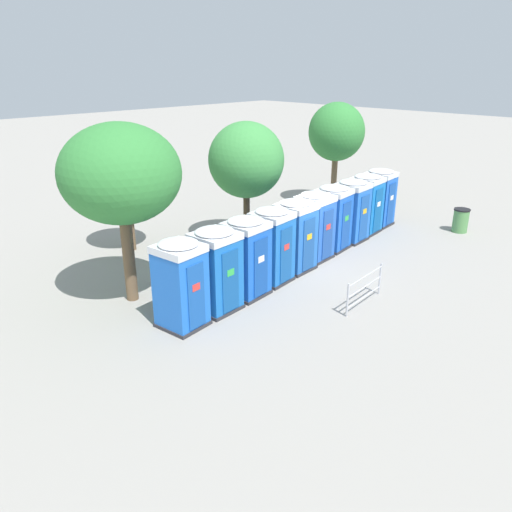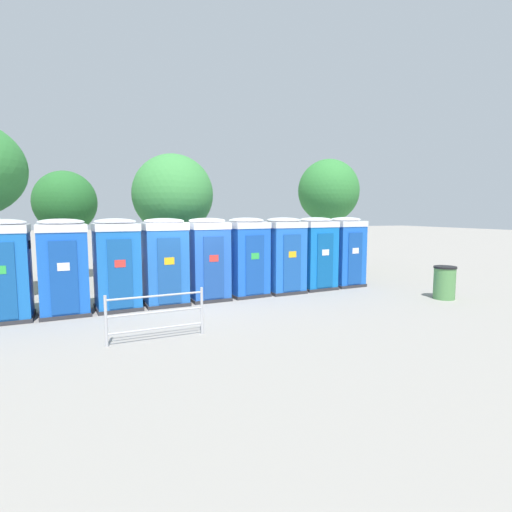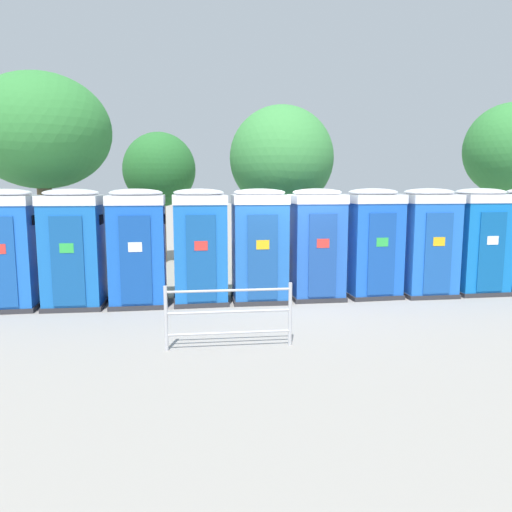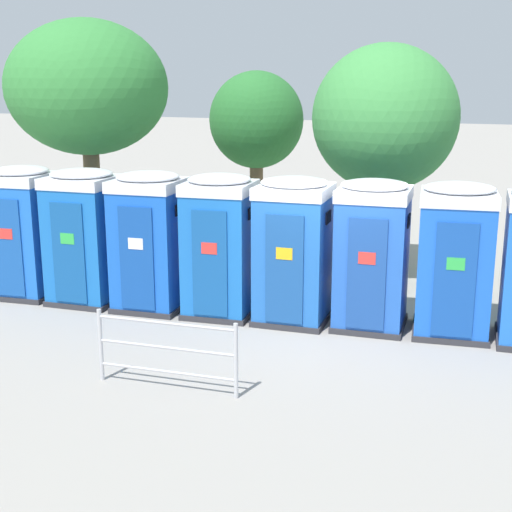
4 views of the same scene
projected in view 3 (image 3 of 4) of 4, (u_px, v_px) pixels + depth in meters
The scene contains 15 objects.
ground_plane at pixel (289, 300), 11.40m from camera, with size 120.00×120.00×0.00m, color gray.
portapotty_0 at pixel (8, 249), 10.54m from camera, with size 1.29×1.32×2.54m.
portapotty_1 at pixel (74, 248), 10.68m from camera, with size 1.32×1.28×2.54m.
portapotty_2 at pixel (138, 247), 10.85m from camera, with size 1.33×1.31×2.54m.
portapotty_3 at pixel (200, 246), 11.07m from camera, with size 1.32×1.33×2.54m.
portapotty_4 at pixel (259, 245), 11.25m from camera, with size 1.31×1.28×2.54m.
portapotty_5 at pixel (316, 243), 11.51m from camera, with size 1.29×1.29×2.54m.
portapotty_6 at pixel (371, 242), 11.73m from camera, with size 1.37×1.35×2.54m.
portapotty_7 at pixel (427, 242), 11.84m from camera, with size 1.33×1.30×2.54m.
portapotty_8 at pixel (478, 240), 12.09m from camera, with size 1.35×1.32×2.54m.
street_tree_0 at pixel (510, 151), 15.55m from camera, with size 2.78×2.78×5.14m.
street_tree_1 at pixel (282, 159), 14.24m from camera, with size 2.96×2.96×4.85m.
street_tree_2 at pixel (41, 132), 12.60m from camera, with size 3.49×3.49×5.41m.
street_tree_3 at pixel (159, 171), 16.65m from camera, with size 2.41×2.41×4.36m.
event_barrier at pixel (229, 314), 8.01m from camera, with size 2.05×0.22×1.05m.
Camera 3 is at (-1.29, -11.09, 2.62)m, focal length 35.00 mm.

